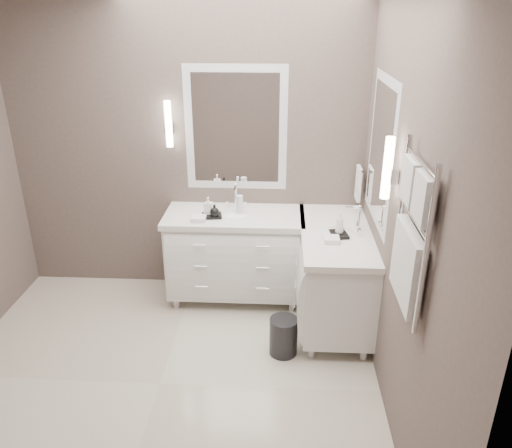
# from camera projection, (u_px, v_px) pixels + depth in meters

# --- Properties ---
(floor) EXTENTS (3.20, 3.00, 0.01)m
(floor) POSITION_uv_depth(u_px,v_px,m) (160.00, 384.00, 3.65)
(floor) COLOR beige
(floor) RESTS_ON ground
(wall_back) EXTENTS (3.20, 0.01, 2.70)m
(wall_back) POSITION_uv_depth(u_px,v_px,m) (187.00, 150.00, 4.49)
(wall_back) COLOR #574A46
(wall_back) RESTS_ON floor
(wall_front) EXTENTS (3.20, 0.01, 2.70)m
(wall_front) POSITION_uv_depth(u_px,v_px,m) (31.00, 377.00, 1.73)
(wall_front) COLOR #574A46
(wall_front) RESTS_ON floor
(wall_right) EXTENTS (0.01, 3.00, 2.70)m
(wall_right) POSITION_uv_depth(u_px,v_px,m) (403.00, 219.00, 3.03)
(wall_right) COLOR #574A46
(wall_right) RESTS_ON floor
(vanity_back) EXTENTS (1.24, 0.59, 0.97)m
(vanity_back) POSITION_uv_depth(u_px,v_px,m) (235.00, 251.00, 4.56)
(vanity_back) COLOR white
(vanity_back) RESTS_ON floor
(vanity_right) EXTENTS (0.59, 1.24, 0.97)m
(vanity_right) POSITION_uv_depth(u_px,v_px,m) (335.00, 271.00, 4.22)
(vanity_right) COLOR white
(vanity_right) RESTS_ON floor
(mirror_back) EXTENTS (0.90, 0.02, 1.10)m
(mirror_back) POSITION_uv_depth(u_px,v_px,m) (236.00, 129.00, 4.37)
(mirror_back) COLOR white
(mirror_back) RESTS_ON wall_back
(mirror_right) EXTENTS (0.02, 0.90, 1.10)m
(mirror_right) POSITION_uv_depth(u_px,v_px,m) (381.00, 152.00, 3.69)
(mirror_right) COLOR white
(mirror_right) RESTS_ON wall_right
(sconce_back) EXTENTS (0.06, 0.06, 0.40)m
(sconce_back) POSITION_uv_depth(u_px,v_px,m) (169.00, 125.00, 4.33)
(sconce_back) COLOR white
(sconce_back) RESTS_ON wall_back
(sconce_right) EXTENTS (0.06, 0.06, 0.40)m
(sconce_right) POSITION_uv_depth(u_px,v_px,m) (387.00, 169.00, 3.14)
(sconce_right) COLOR white
(sconce_right) RESTS_ON wall_right
(towel_bar_corner) EXTENTS (0.03, 0.22, 0.30)m
(towel_bar_corner) POSITION_uv_depth(u_px,v_px,m) (358.00, 183.00, 4.38)
(towel_bar_corner) COLOR white
(towel_bar_corner) RESTS_ON wall_right
(towel_ladder) EXTENTS (0.06, 0.58, 0.90)m
(towel_ladder) POSITION_uv_depth(u_px,v_px,m) (410.00, 240.00, 2.65)
(towel_ladder) COLOR white
(towel_ladder) RESTS_ON wall_right
(waste_bin) EXTENTS (0.26, 0.26, 0.31)m
(waste_bin) POSITION_uv_depth(u_px,v_px,m) (283.00, 336.00, 3.92)
(waste_bin) COLOR black
(waste_bin) RESTS_ON floor
(amenity_tray_back) EXTENTS (0.19, 0.15, 0.03)m
(amenity_tray_back) POSITION_uv_depth(u_px,v_px,m) (212.00, 216.00, 4.34)
(amenity_tray_back) COLOR black
(amenity_tray_back) RESTS_ON vanity_back
(amenity_tray_right) EXTENTS (0.15, 0.19, 0.02)m
(amenity_tray_right) POSITION_uv_depth(u_px,v_px,m) (339.00, 234.00, 3.99)
(amenity_tray_right) COLOR black
(amenity_tray_right) RESTS_ON vanity_right
(water_bottle) EXTENTS (0.07, 0.07, 0.17)m
(water_bottle) POSITION_uv_depth(u_px,v_px,m) (239.00, 205.00, 4.38)
(water_bottle) COLOR silver
(water_bottle) RESTS_ON vanity_back
(soap_bottle_a) EXTENTS (0.08, 0.08, 0.15)m
(soap_bottle_a) POSITION_uv_depth(u_px,v_px,m) (208.00, 205.00, 4.33)
(soap_bottle_a) COLOR white
(soap_bottle_a) RESTS_ON amenity_tray_back
(soap_bottle_b) EXTENTS (0.09, 0.09, 0.10)m
(soap_bottle_b) POSITION_uv_depth(u_px,v_px,m) (215.00, 210.00, 4.29)
(soap_bottle_b) COLOR black
(soap_bottle_b) RESTS_ON amenity_tray_back
(soap_bottle_c) EXTENTS (0.09, 0.09, 0.17)m
(soap_bottle_c) POSITION_uv_depth(u_px,v_px,m) (340.00, 223.00, 3.95)
(soap_bottle_c) COLOR white
(soap_bottle_c) RESTS_ON amenity_tray_right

